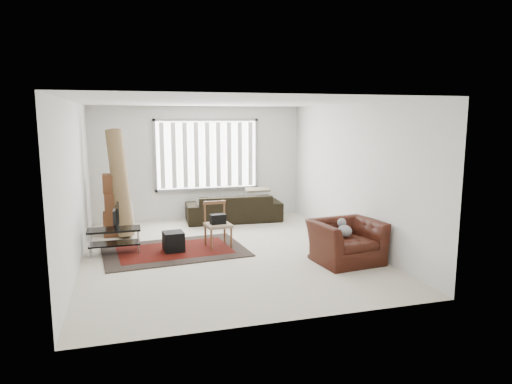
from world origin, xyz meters
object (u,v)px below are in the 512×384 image
at_px(moving_boxes, 116,207).
at_px(sofa, 234,203).
at_px(tv_stand, 114,236).
at_px(side_chair, 218,223).
at_px(armchair, 346,238).

relative_size(moving_boxes, sofa, 0.58).
xyz_separation_m(tv_stand, moving_boxes, (0.02, 1.39, 0.26)).
bearing_deg(side_chair, armchair, -44.37).
bearing_deg(side_chair, moving_boxes, 134.88).
height_order(tv_stand, armchair, armchair).
relative_size(sofa, side_chair, 2.59).
bearing_deg(moving_boxes, armchair, -38.21).
xyz_separation_m(tv_stand, armchair, (3.80, -1.59, 0.08)).
bearing_deg(sofa, side_chair, 71.95).
distance_m(sofa, side_chair, 2.21).
xyz_separation_m(sofa, side_chair, (-0.79, -2.06, 0.05)).
relative_size(moving_boxes, side_chair, 1.49).
height_order(tv_stand, side_chair, side_chair).
height_order(sofa, armchair, sofa).
relative_size(tv_stand, armchair, 0.77).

